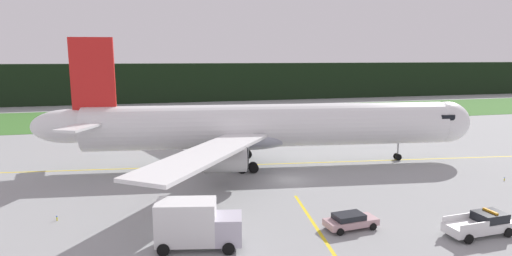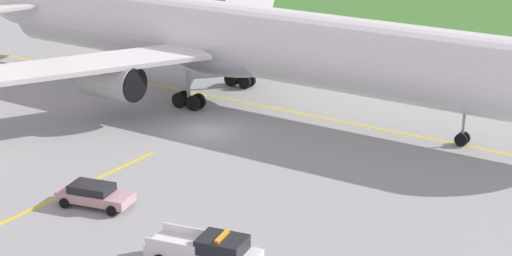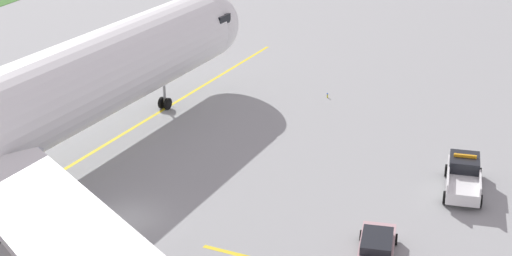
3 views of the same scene
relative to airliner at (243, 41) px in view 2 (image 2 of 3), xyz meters
name	(u,v)px [view 2 (image 2 of 3)]	position (x,y,z in m)	size (l,w,h in m)	color
ground	(206,131)	(0.74, -7.43, -4.99)	(320.00, 320.00, 0.00)	#939696
grass_verge	(412,3)	(0.74, 47.01, -4.97)	(320.00, 32.19, 0.04)	#3D722D
taxiway_centerline_main	(249,103)	(0.61, -0.08, -4.99)	(73.88, 0.30, 0.01)	yellow
airliner	(243,41)	(0.00, 0.00, 0.00)	(56.52, 44.17, 16.14)	white
ops_pickup_truck	(208,251)	(10.60, -25.12, -4.09)	(5.77, 2.46, 1.94)	white
staff_car	(94,194)	(1.18, -21.48, -4.29)	(4.49, 2.29, 1.30)	#BD9398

